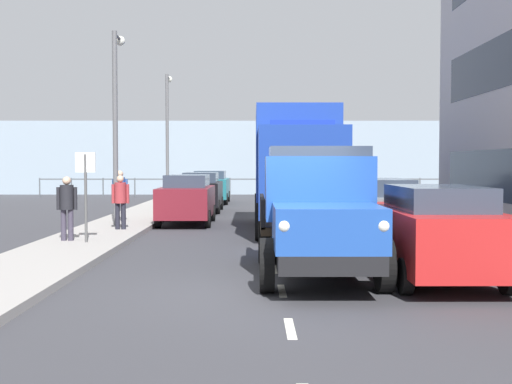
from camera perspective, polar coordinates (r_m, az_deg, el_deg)
The scene contains 20 objects.
ground_plane at distance 22.12m, azimuth 1.05°, elevation -3.04°, with size 80.00×80.00×0.00m, color #38383D.
sidewalk_left at distance 22.74m, azimuth 13.48°, elevation -2.76°, with size 2.26×40.97×0.15m, color #9E9993.
sidewalk_right at distance 22.55m, azimuth -11.48°, elevation -2.79°, with size 2.26×40.97×0.15m, color #9E9993.
road_centreline_markings at distance 21.70m, azimuth 1.07°, elevation -3.13°, with size 0.12×37.71×0.01m.
sea_horizon at distance 45.50m, azimuth 0.44°, elevation 2.95°, with size 80.00×0.80×5.00m, color #8C9EAD.
seawall_railing at distance 41.92m, azimuth 0.48°, elevation 0.83°, with size 28.08×0.08×1.20m.
truck_vintage_blue at distance 12.26m, azimuth 5.35°, elevation -1.97°, with size 2.17×5.64×2.43m.
lorry_cargo_blue at distance 21.06m, azimuth 3.42°, elevation 2.34°, with size 2.58×8.20×3.87m.
car_red_kerbside_near at distance 12.50m, azimuth 15.04°, elevation -3.26°, with size 1.84×4.45×1.72m.
car_grey_kerbside_1 at distance 17.80m, azimuth 10.44°, elevation -1.53°, with size 1.81×4.51×1.72m.
car_navy_kerbside_2 at distance 23.64m, azimuth 7.80°, elevation -0.53°, with size 1.86×3.94×1.72m.
car_maroon_oppositeside_0 at distance 23.23m, azimuth -5.94°, elevation -0.57°, with size 1.82×4.11×1.72m.
car_black_oppositeside_1 at distance 29.23m, azimuth -4.75°, elevation 0.06°, with size 1.82×4.25×1.72m.
car_teal_oppositeside_2 at distance 35.43m, azimuth -3.94°, elevation 0.49°, with size 1.98×4.53×1.72m.
pedestrian_with_bag at distance 17.64m, azimuth -15.89°, elevation -0.92°, with size 0.53×0.34×1.64m.
pedestrian_near_railing at distance 20.28m, azimuth -11.54°, elevation -0.48°, with size 0.53×0.34×1.62m.
pedestrian_couple_b at distance 23.06m, azimuth -11.58°, elevation 0.05°, with size 0.53×0.34×1.73m.
lamp_post_promenade at distance 21.82m, azimuth -11.89°, elevation 6.92°, with size 0.32×1.14×6.15m.
lamp_post_far at distance 34.40m, azimuth -7.58°, elevation 5.61°, with size 0.32×1.14×6.50m.
street_sign at distance 17.12m, azimuth -14.39°, elevation 0.92°, with size 0.50×0.07×2.25m.
Camera 1 is at (0.46, 10.90, 2.13)m, focal length 46.69 mm.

